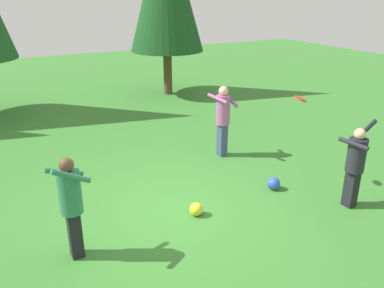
{
  "coord_description": "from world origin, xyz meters",
  "views": [
    {
      "loc": [
        -2.82,
        -5.98,
        3.93
      ],
      "look_at": [
        0.68,
        0.43,
        1.05
      ],
      "focal_mm": 37.17,
      "sensor_mm": 36.0,
      "label": 1
    }
  ],
  "objects_px": {
    "person_catcher": "(223,115)",
    "person_bystander": "(71,200)",
    "person_thrower": "(355,161)",
    "frisbee": "(301,99)",
    "ball_yellow": "(196,209)",
    "ball_blue": "(274,183)"
  },
  "relations": [
    {
      "from": "person_thrower",
      "to": "frisbee",
      "type": "height_order",
      "value": "frisbee"
    },
    {
      "from": "person_bystander",
      "to": "ball_yellow",
      "type": "distance_m",
      "value": 2.39
    },
    {
      "from": "person_catcher",
      "to": "ball_blue",
      "type": "bearing_deg",
      "value": -14.84
    },
    {
      "from": "person_catcher",
      "to": "ball_blue",
      "type": "distance_m",
      "value": 2.25
    },
    {
      "from": "ball_yellow",
      "to": "ball_blue",
      "type": "relative_size",
      "value": 0.94
    },
    {
      "from": "person_catcher",
      "to": "person_bystander",
      "type": "bearing_deg",
      "value": -74.9
    },
    {
      "from": "frisbee",
      "to": "ball_blue",
      "type": "relative_size",
      "value": 1.37
    },
    {
      "from": "ball_blue",
      "to": "ball_yellow",
      "type": "bearing_deg",
      "value": -176.46
    },
    {
      "from": "ball_yellow",
      "to": "ball_blue",
      "type": "height_order",
      "value": "ball_blue"
    },
    {
      "from": "person_bystander",
      "to": "ball_yellow",
      "type": "relative_size",
      "value": 6.64
    },
    {
      "from": "person_thrower",
      "to": "ball_blue",
      "type": "relative_size",
      "value": 6.5
    },
    {
      "from": "person_bystander",
      "to": "frisbee",
      "type": "distance_m",
      "value": 4.76
    },
    {
      "from": "ball_yellow",
      "to": "frisbee",
      "type": "bearing_deg",
      "value": 3.4
    },
    {
      "from": "person_thrower",
      "to": "ball_yellow",
      "type": "relative_size",
      "value": 6.92
    },
    {
      "from": "person_catcher",
      "to": "person_bystander",
      "type": "relative_size",
      "value": 1.06
    },
    {
      "from": "person_thrower",
      "to": "ball_yellow",
      "type": "bearing_deg",
      "value": 54.16
    },
    {
      "from": "frisbee",
      "to": "ball_blue",
      "type": "xyz_separation_m",
      "value": [
        -0.53,
        -0.03,
        -1.74
      ]
    },
    {
      "from": "frisbee",
      "to": "ball_blue",
      "type": "bearing_deg",
      "value": -177.09
    },
    {
      "from": "person_thrower",
      "to": "person_bystander",
      "type": "xyz_separation_m",
      "value": [
        -4.98,
        0.96,
        0.06
      ]
    },
    {
      "from": "person_thrower",
      "to": "person_catcher",
      "type": "bearing_deg",
      "value": -0.11
    },
    {
      "from": "person_bystander",
      "to": "person_thrower",
      "type": "bearing_deg",
      "value": -14.43
    },
    {
      "from": "person_thrower",
      "to": "ball_yellow",
      "type": "height_order",
      "value": "person_thrower"
    }
  ]
}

